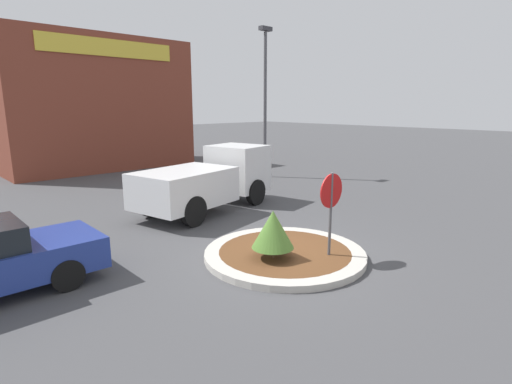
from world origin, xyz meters
name	(u,v)px	position (x,y,z in m)	size (l,w,h in m)	color
ground_plane	(285,257)	(0.00, 0.00, 0.00)	(120.00, 120.00, 0.00)	#474749
traffic_island	(285,254)	(0.00, 0.00, 0.08)	(4.03, 4.03, 0.16)	#BCB7AD
stop_sign	(331,200)	(0.59, -0.92, 1.53)	(0.83, 0.07, 2.20)	#4C4C51
island_shrub	(273,229)	(-0.57, -0.13, 0.88)	(1.01, 1.01, 1.17)	brown
utility_truck	(209,179)	(1.49, 5.05, 1.12)	(5.80, 3.14, 2.21)	silver
storefront_building	(92,104)	(2.79, 18.38, 3.78)	(10.51, 6.07, 7.56)	brown
light_pole	(265,93)	(7.80, 8.54, 4.35)	(0.70, 0.30, 7.55)	#4C4C51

